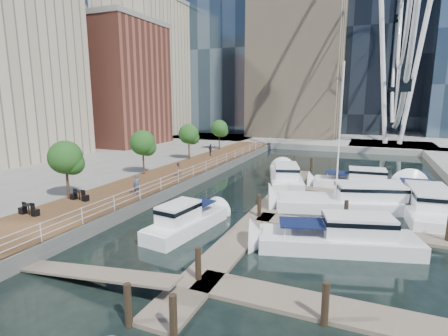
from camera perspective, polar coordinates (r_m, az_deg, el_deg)
The scene contains 15 objects.
ground at distance 20.65m, azimuth -9.29°, elevation -13.89°, with size 520.00×520.00×0.00m, color black.
boardwalk at distance 37.14m, azimuth -8.98°, elevation -1.73°, with size 6.00×60.00×1.00m, color brown.
seawall at distance 35.69m, azimuth -4.87°, elevation -2.16°, with size 0.25×60.00×1.00m, color #595954.
land_far at distance 118.52m, azimuth 17.75°, elevation 6.65°, with size 200.00×114.00×1.00m, color gray.
pier at distance 68.41m, azimuth 25.71°, elevation 3.16°, with size 14.00×12.00×1.00m, color gray.
railing at distance 35.52m, azimuth -5.04°, elevation -0.54°, with size 0.10×60.00×1.05m, color white, non-canonical shape.
floating_docks at distance 27.14m, azimuth 17.16°, elevation -6.95°, with size 16.00×34.00×2.60m.
midrise_condos at distance 61.18m, azimuth -23.87°, elevation 14.65°, with size 19.00×67.00×28.00m.
street_trees at distance 36.99m, azimuth -13.15°, elevation 4.02°, with size 2.60×42.60×4.60m.
cafe_tables at distance 25.75m, azimuth -32.18°, elevation -7.14°, with size 2.50×13.70×0.74m.
yacht_foreground at distance 22.14m, azimuth 17.95°, elevation -12.54°, with size 2.69×10.05×2.15m, color white, non-canonical shape.
pedestrian_near at distance 29.20m, azimuth -14.05°, elevation -2.70°, with size 0.63×0.42×1.74m, color #4E5568.
pedestrian_mid at distance 35.58m, azimuth -7.55°, elevation -0.22°, with size 0.72×0.56×1.48m, color #8F6D63.
pedestrian_far at distance 48.42m, azimuth -2.21°, elevation 2.96°, with size 0.94×0.39×1.61m, color #2E3039.
moored_yachts at distance 29.41m, azimuth 19.00°, elevation -6.67°, with size 19.17×38.53×11.50m.
Camera 1 is at (10.07, -15.80, 8.69)m, focal length 28.00 mm.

